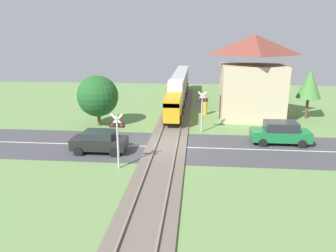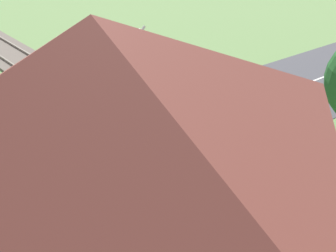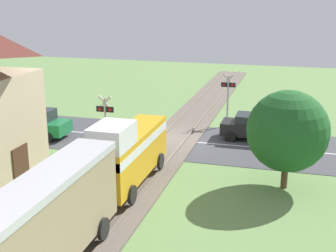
{
  "view_description": "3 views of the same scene",
  "coord_description": "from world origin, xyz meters",
  "px_view_note": "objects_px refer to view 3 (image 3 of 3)",
  "views": [
    {
      "loc": [
        2.06,
        -21.53,
        7.66
      ],
      "look_at": [
        0.0,
        1.19,
        1.2
      ],
      "focal_mm": 35.0,
      "sensor_mm": 36.0,
      "label": 1
    },
    {
      "loc": [
        9.22,
        12.72,
        8.66
      ],
      "look_at": [
        0.0,
        1.19,
        1.2
      ],
      "focal_mm": 50.0,
      "sensor_mm": 36.0,
      "label": 2
    },
    {
      "loc": [
        -6.55,
        24.57,
        8.2
      ],
      "look_at": [
        0.0,
        1.19,
        1.2
      ],
      "focal_mm": 50.0,
      "sensor_mm": 36.0,
      "label": 3
    }
  ],
  "objects_px": {
    "car_far_side": "(34,123)",
    "crossing_signal_east_approach": "(105,119)",
    "train": "(28,239)",
    "crossing_signal_west_approach": "(228,93)",
    "car_near_crossing": "(253,127)",
    "pedestrian_by_station": "(37,190)"
  },
  "relations": [
    {
      "from": "train",
      "to": "car_near_crossing",
      "type": "height_order",
      "value": "train"
    },
    {
      "from": "car_near_crossing",
      "to": "car_far_side",
      "type": "height_order",
      "value": "car_far_side"
    },
    {
      "from": "crossing_signal_east_approach",
      "to": "train",
      "type": "bearing_deg",
      "value": 102.58
    },
    {
      "from": "pedestrian_by_station",
      "to": "train",
      "type": "bearing_deg",
      "value": 119.37
    },
    {
      "from": "pedestrian_by_station",
      "to": "car_far_side",
      "type": "bearing_deg",
      "value": -58.36
    },
    {
      "from": "train",
      "to": "pedestrian_by_station",
      "type": "distance_m",
      "value": 5.92
    },
    {
      "from": "car_near_crossing",
      "to": "pedestrian_by_station",
      "type": "distance_m",
      "value": 13.39
    },
    {
      "from": "train",
      "to": "car_far_side",
      "type": "relative_size",
      "value": 5.27
    },
    {
      "from": "train",
      "to": "car_near_crossing",
      "type": "distance_m",
      "value": 16.96
    },
    {
      "from": "car_far_side",
      "to": "crossing_signal_east_approach",
      "type": "xyz_separation_m",
      "value": [
        -5.58,
        2.49,
        1.28
      ]
    },
    {
      "from": "car_near_crossing",
      "to": "crossing_signal_west_approach",
      "type": "height_order",
      "value": "crossing_signal_west_approach"
    },
    {
      "from": "train",
      "to": "crossing_signal_west_approach",
      "type": "xyz_separation_m",
      "value": [
        -2.45,
        -18.85,
        0.23
      ]
    },
    {
      "from": "car_far_side",
      "to": "crossing_signal_east_approach",
      "type": "height_order",
      "value": "crossing_signal_east_approach"
    },
    {
      "from": "car_near_crossing",
      "to": "car_far_side",
      "type": "bearing_deg",
      "value": 13.1
    },
    {
      "from": "crossing_signal_west_approach",
      "to": "pedestrian_by_station",
      "type": "height_order",
      "value": "crossing_signal_west_approach"
    },
    {
      "from": "train",
      "to": "car_far_side",
      "type": "bearing_deg",
      "value": -59.2
    },
    {
      "from": "car_far_side",
      "to": "pedestrian_by_station",
      "type": "xyz_separation_m",
      "value": [
        -5.18,
        8.41,
        -0.05
      ]
    },
    {
      "from": "train",
      "to": "crossing_signal_west_approach",
      "type": "distance_m",
      "value": 19.01
    },
    {
      "from": "car_far_side",
      "to": "crossing_signal_west_approach",
      "type": "xyz_separation_m",
      "value": [
        -10.49,
        -5.37,
        1.28
      ]
    },
    {
      "from": "train",
      "to": "pedestrian_by_station",
      "type": "bearing_deg",
      "value": -60.63
    },
    {
      "from": "car_far_side",
      "to": "crossing_signal_west_approach",
      "type": "relative_size",
      "value": 1.23
    },
    {
      "from": "train",
      "to": "car_far_side",
      "type": "distance_m",
      "value": 15.73
    }
  ]
}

